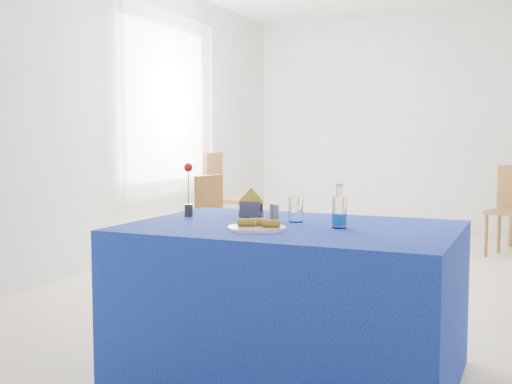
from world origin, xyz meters
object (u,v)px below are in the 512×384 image
(chair_win_a, at_px, (218,216))
(blue_table, at_px, (291,300))
(chair_win_b, at_px, (223,192))
(water_bottle, at_px, (339,213))
(plate, at_px, (257,228))

(chair_win_a, bearing_deg, blue_table, -135.55)
(chair_win_a, height_order, chair_win_b, chair_win_b)
(blue_table, xyz_separation_m, water_bottle, (0.24, 0.01, 0.45))
(plate, relative_size, chair_win_b, 0.27)
(plate, xyz_separation_m, chair_win_b, (-1.96, 3.55, -0.17))
(blue_table, distance_m, chair_win_b, 3.93)
(chair_win_b, bearing_deg, plate, -156.22)
(chair_win_b, bearing_deg, water_bottle, -150.53)
(plate, distance_m, chair_win_a, 2.76)
(plate, distance_m, blue_table, 0.45)
(plate, bearing_deg, blue_table, 65.34)
(water_bottle, xyz_separation_m, chair_win_a, (-1.76, 2.14, -0.34))
(chair_win_a, relative_size, chair_win_b, 0.83)
(blue_table, xyz_separation_m, chair_win_b, (-2.06, 3.34, 0.22))
(blue_table, distance_m, chair_win_a, 2.63)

